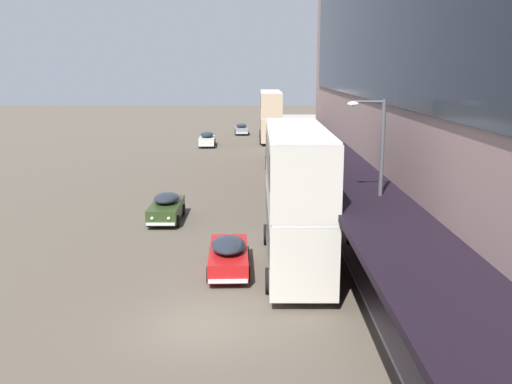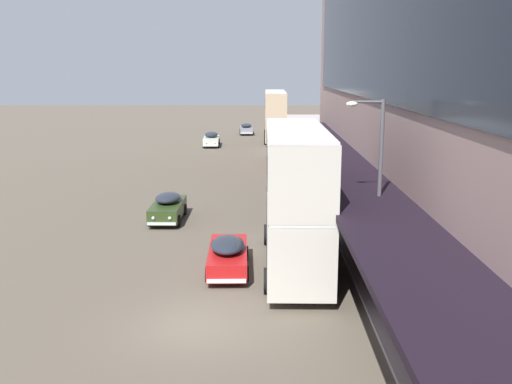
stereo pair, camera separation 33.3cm
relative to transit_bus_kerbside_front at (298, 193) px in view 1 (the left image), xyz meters
name	(u,v)px [view 1 (the left image)]	position (x,y,z in m)	size (l,w,h in m)	color
ground	(200,325)	(-3.70, -5.91, -3.30)	(240.00, 240.00, 0.00)	brown
transit_bus_kerbside_front	(298,193)	(0.00, 0.00, 0.00)	(2.75, 9.77, 6.11)	beige
transit_bus_kerbside_rear	(283,144)	(0.55, 27.90, -1.46)	(2.96, 9.56, 3.19)	#B42D22
transit_bus_kerbside_far	(272,114)	(0.02, 44.87, -0.08)	(2.66, 10.82, 5.96)	tan
sedan_lead_mid	(209,139)	(-7.27, 40.14, -2.51)	(1.98, 4.82, 1.60)	beige
sedan_oncoming_front	(168,207)	(-6.88, 7.87, -2.53)	(1.78, 4.41, 1.54)	#283918
sedan_oncoming_rear	(243,129)	(-3.68, 52.22, -2.57)	(1.94, 4.51, 1.45)	gray
sedan_second_mid	(230,254)	(-2.91, -0.54, -2.56)	(1.88, 4.69, 1.49)	#AA1415
pedestrian_at_kerb	(351,224)	(2.81, 2.76, -2.12)	(0.46, 0.47, 1.86)	#19343E
street_lamp	(378,177)	(3.02, -1.80, 1.05)	(1.50, 0.28, 7.24)	#4C4C51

